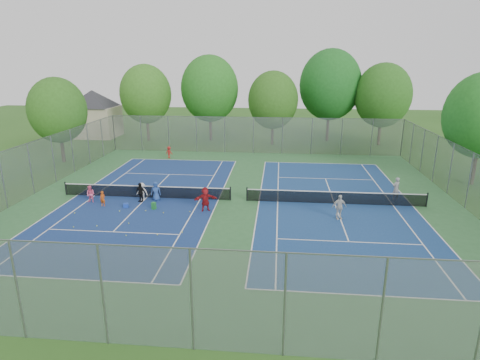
% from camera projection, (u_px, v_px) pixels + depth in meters
% --- Properties ---
extents(ground, '(120.00, 120.00, 0.00)m').
position_uv_depth(ground, '(239.00, 201.00, 29.69)').
color(ground, '#2B591C').
rests_on(ground, ground).
extents(court_pad, '(32.00, 32.00, 0.01)m').
position_uv_depth(court_pad, '(239.00, 201.00, 29.69)').
color(court_pad, '#306736').
rests_on(court_pad, ground).
extents(court_left, '(10.97, 23.77, 0.01)m').
position_uv_depth(court_left, '(147.00, 197.00, 30.34)').
color(court_left, navy).
rests_on(court_left, court_pad).
extents(court_right, '(10.97, 23.77, 0.01)m').
position_uv_depth(court_right, '(335.00, 204.00, 29.03)').
color(court_right, navy).
rests_on(court_right, court_pad).
extents(net_left, '(12.87, 0.10, 0.91)m').
position_uv_depth(net_left, '(146.00, 192.00, 30.22)').
color(net_left, black).
rests_on(net_left, ground).
extents(net_right, '(12.87, 0.10, 0.91)m').
position_uv_depth(net_right, '(335.00, 198.00, 28.90)').
color(net_right, black).
rests_on(net_right, ground).
extents(fence_north, '(32.00, 0.10, 4.00)m').
position_uv_depth(fence_north, '(253.00, 135.00, 44.37)').
color(fence_north, gray).
rests_on(fence_north, ground).
extents(fence_south, '(32.00, 0.10, 4.00)m').
position_uv_depth(fence_south, '(192.00, 301.00, 13.86)').
color(fence_south, gray).
rests_on(fence_south, ground).
extents(fence_west, '(0.10, 32.00, 4.00)m').
position_uv_depth(fence_west, '(31.00, 169.00, 30.62)').
color(fence_west, gray).
rests_on(fence_west, ground).
extents(fence_east, '(0.10, 32.00, 4.00)m').
position_uv_depth(fence_east, '(469.00, 181.00, 27.61)').
color(fence_east, gray).
rests_on(fence_east, ground).
extents(house, '(11.03, 11.03, 7.30)m').
position_uv_depth(house, '(93.00, 105.00, 53.43)').
color(house, '#B7A88C').
rests_on(house, ground).
extents(tree_nw, '(6.40, 6.40, 9.58)m').
position_uv_depth(tree_nw, '(146.00, 94.00, 50.29)').
color(tree_nw, '#443326').
rests_on(tree_nw, ground).
extents(tree_nl, '(7.20, 7.20, 10.69)m').
position_uv_depth(tree_nl, '(210.00, 89.00, 50.30)').
color(tree_nl, '#443326').
rests_on(tree_nl, ground).
extents(tree_nc, '(6.00, 6.00, 8.85)m').
position_uv_depth(tree_nc, '(273.00, 100.00, 47.97)').
color(tree_nc, '#443326').
rests_on(tree_nc, ground).
extents(tree_nr, '(7.60, 7.60, 11.42)m').
position_uv_depth(tree_nr, '(330.00, 85.00, 49.70)').
color(tree_nr, '#443326').
rests_on(tree_nr, ground).
extents(tree_ne, '(6.60, 6.60, 9.77)m').
position_uv_depth(tree_ne, '(383.00, 95.00, 47.53)').
color(tree_ne, '#443326').
rests_on(tree_ne, ground).
extents(tree_side_w, '(5.60, 5.60, 8.47)m').
position_uv_depth(tree_side_w, '(58.00, 110.00, 39.51)').
color(tree_side_w, '#443326').
rests_on(tree_side_w, ground).
extents(ball_crate, '(0.43, 0.43, 0.29)m').
position_uv_depth(ball_crate, '(126.00, 205.00, 28.30)').
color(ball_crate, '#163AAB').
rests_on(ball_crate, ground).
extents(ball_hopper, '(0.32, 0.32, 0.51)m').
position_uv_depth(ball_hopper, '(154.00, 206.00, 27.90)').
color(ball_hopper, '#248531').
rests_on(ball_hopper, ground).
extents(student_a, '(0.44, 0.31, 1.12)m').
position_uv_depth(student_a, '(103.00, 199.00, 28.40)').
color(student_a, '#C24A12').
rests_on(student_a, ground).
extents(student_b, '(0.68, 0.56, 1.28)m').
position_uv_depth(student_b, '(91.00, 194.00, 29.12)').
color(student_b, '#F7608B').
rests_on(student_b, ground).
extents(student_c, '(0.95, 0.62, 1.37)m').
position_uv_depth(student_c, '(142.00, 192.00, 29.52)').
color(student_c, silver).
rests_on(student_c, ground).
extents(student_d, '(0.93, 0.67, 1.46)m').
position_uv_depth(student_d, '(140.00, 192.00, 29.25)').
color(student_d, black).
rests_on(student_d, ground).
extents(student_e, '(0.77, 0.55, 1.46)m').
position_uv_depth(student_e, '(156.00, 191.00, 29.48)').
color(student_e, '#284A93').
rests_on(student_e, ground).
extents(student_f, '(1.65, 1.00, 1.70)m').
position_uv_depth(student_f, '(205.00, 199.00, 27.45)').
color(student_f, maroon).
rests_on(student_f, ground).
extents(child_far_baseline, '(0.93, 0.72, 1.27)m').
position_uv_depth(child_far_baseline, '(169.00, 152.00, 42.38)').
color(child_far_baseline, '#A91C18').
rests_on(child_far_baseline, ground).
extents(instructor, '(0.75, 0.67, 1.73)m').
position_uv_depth(instructor, '(396.00, 189.00, 29.66)').
color(instructor, gray).
rests_on(instructor, ground).
extents(teen_court_b, '(1.05, 0.64, 1.67)m').
position_uv_depth(teen_court_b, '(339.00, 207.00, 26.04)').
color(teen_court_b, beige).
rests_on(teen_court_b, ground).
extents(tennis_ball_0, '(0.07, 0.07, 0.07)m').
position_uv_depth(tennis_ball_0, '(182.00, 232.00, 24.14)').
color(tennis_ball_0, yellow).
rests_on(tennis_ball_0, ground).
extents(tennis_ball_1, '(0.07, 0.07, 0.07)m').
position_uv_depth(tennis_ball_1, '(146.00, 211.00, 27.59)').
color(tennis_ball_1, '#CEDB33').
rests_on(tennis_ball_1, ground).
extents(tennis_ball_2, '(0.07, 0.07, 0.07)m').
position_uv_depth(tennis_ball_2, '(74.00, 227.00, 24.88)').
color(tennis_ball_2, '#A5C32D').
rests_on(tennis_ball_2, ground).
extents(tennis_ball_3, '(0.07, 0.07, 0.07)m').
position_uv_depth(tennis_ball_3, '(102.00, 205.00, 28.64)').
color(tennis_ball_3, '#C1D631').
rests_on(tennis_ball_3, ground).
extents(tennis_ball_4, '(0.07, 0.07, 0.07)m').
position_uv_depth(tennis_ball_4, '(190.00, 212.00, 27.41)').
color(tennis_ball_4, gold).
rests_on(tennis_ball_4, ground).
extents(tennis_ball_5, '(0.07, 0.07, 0.07)m').
position_uv_depth(tennis_ball_5, '(157.00, 235.00, 23.79)').
color(tennis_ball_5, '#EDF438').
rests_on(tennis_ball_5, ground).
extents(tennis_ball_6, '(0.07, 0.07, 0.07)m').
position_uv_depth(tennis_ball_6, '(163.00, 213.00, 27.20)').
color(tennis_ball_6, yellow).
rests_on(tennis_ball_6, ground).
extents(tennis_ball_7, '(0.07, 0.07, 0.07)m').
position_uv_depth(tennis_ball_7, '(75.00, 213.00, 27.15)').
color(tennis_ball_7, '#D7F138').
rests_on(tennis_ball_7, ground).
extents(tennis_ball_8, '(0.07, 0.07, 0.07)m').
position_uv_depth(tennis_ball_8, '(126.00, 236.00, 23.68)').
color(tennis_ball_8, '#BAD832').
rests_on(tennis_ball_8, ground).
extents(tennis_ball_9, '(0.07, 0.07, 0.07)m').
position_uv_depth(tennis_ball_9, '(129.00, 224.00, 25.44)').
color(tennis_ball_9, '#C5D631').
rests_on(tennis_ball_9, ground).
extents(tennis_ball_10, '(0.07, 0.07, 0.07)m').
position_uv_depth(tennis_ball_10, '(97.00, 226.00, 25.04)').
color(tennis_ball_10, '#B6DE33').
rests_on(tennis_ball_10, ground).
extents(tennis_ball_11, '(0.07, 0.07, 0.07)m').
position_uv_depth(tennis_ball_11, '(120.00, 211.00, 27.51)').
color(tennis_ball_11, '#B9DF33').
rests_on(tennis_ball_11, ground).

